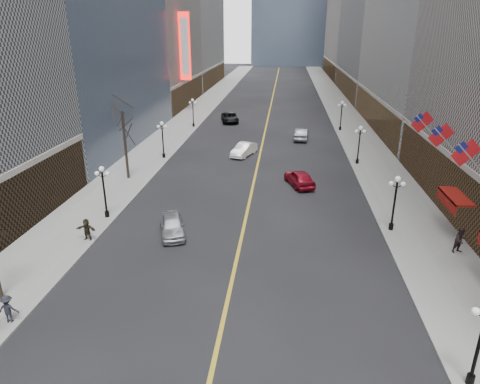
% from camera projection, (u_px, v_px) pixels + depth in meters
% --- Properties ---
extents(sidewalk_east, '(6.00, 230.00, 0.15)m').
position_uv_depth(sidewalk_east, '(351.00, 125.00, 71.21)').
color(sidewalk_east, gray).
rests_on(sidewalk_east, ground).
extents(sidewalk_west, '(6.00, 230.00, 0.15)m').
position_uv_depth(sidewalk_west, '(186.00, 122.00, 73.93)').
color(sidewalk_west, gray).
rests_on(sidewalk_west, ground).
extents(lane_line, '(0.25, 200.00, 0.02)m').
position_uv_depth(lane_line, '(269.00, 113.00, 81.87)').
color(lane_line, gold).
rests_on(lane_line, ground).
extents(streetlamp_east_1, '(1.26, 0.44, 4.52)m').
position_uv_depth(streetlamp_east_1, '(395.00, 198.00, 33.28)').
color(streetlamp_east_1, black).
rests_on(streetlamp_east_1, sidewalk_east).
extents(streetlamp_east_2, '(1.26, 0.44, 4.52)m').
position_uv_depth(streetlamp_east_2, '(359.00, 141.00, 49.98)').
color(streetlamp_east_2, black).
rests_on(streetlamp_east_2, sidewalk_east).
extents(streetlamp_east_3, '(1.26, 0.44, 4.52)m').
position_uv_depth(streetlamp_east_3, '(341.00, 112.00, 66.69)').
color(streetlamp_east_3, black).
rests_on(streetlamp_east_3, sidewalk_east).
extents(streetlamp_west_1, '(1.26, 0.44, 4.52)m').
position_uv_depth(streetlamp_west_1, '(104.00, 187.00, 35.58)').
color(streetlamp_west_1, black).
rests_on(streetlamp_west_1, sidewalk_west).
extents(streetlamp_west_2, '(1.26, 0.44, 4.52)m').
position_uv_depth(streetlamp_west_2, '(163.00, 136.00, 52.28)').
color(streetlamp_west_2, black).
rests_on(streetlamp_west_2, sidewalk_west).
extents(streetlamp_west_3, '(1.26, 0.44, 4.52)m').
position_uv_depth(streetlamp_west_3, '(193.00, 110.00, 68.99)').
color(streetlamp_west_3, black).
rests_on(streetlamp_west_3, sidewalk_west).
extents(flag_3, '(2.87, 0.12, 2.87)m').
position_uv_depth(flag_3, '(468.00, 155.00, 28.57)').
color(flag_3, '#B2B2B7').
rests_on(flag_3, ground).
extents(flag_4, '(2.87, 0.12, 2.87)m').
position_uv_depth(flag_4, '(443.00, 137.00, 33.22)').
color(flag_4, '#B2B2B7').
rests_on(flag_4, ground).
extents(flag_5, '(2.87, 0.12, 2.87)m').
position_uv_depth(flag_5, '(424.00, 124.00, 37.86)').
color(flag_5, '#B2B2B7').
rests_on(flag_5, ground).
extents(awning_c, '(1.40, 4.00, 0.93)m').
position_uv_depth(awning_c, '(453.00, 198.00, 32.79)').
color(awning_c, maroon).
rests_on(awning_c, ground).
extents(theatre_marquee, '(2.00, 0.55, 12.00)m').
position_uv_depth(theatre_marquee, '(185.00, 47.00, 79.12)').
color(theatre_marquee, red).
rests_on(theatre_marquee, ground).
extents(tree_west_far, '(3.60, 3.60, 7.92)m').
position_uv_depth(tree_west_far, '(123.00, 122.00, 43.82)').
color(tree_west_far, '#2D231C').
rests_on(tree_west_far, sidewalk_west).
extents(car_nb_near, '(3.16, 4.90, 1.55)m').
position_uv_depth(car_nb_near, '(172.00, 225.00, 33.53)').
color(car_nb_near, '#B9BDC2').
rests_on(car_nb_near, ground).
extents(car_nb_mid, '(3.23, 5.15, 1.60)m').
position_uv_depth(car_nb_mid, '(244.00, 150.00, 54.29)').
color(car_nb_mid, white).
rests_on(car_nb_mid, ground).
extents(car_nb_far, '(3.84, 6.26, 1.62)m').
position_uv_depth(car_nb_far, '(230.00, 118.00, 73.55)').
color(car_nb_far, black).
rests_on(car_nb_far, ground).
extents(car_sb_mid, '(3.50, 5.25, 1.66)m').
position_uv_depth(car_sb_mid, '(299.00, 178.00, 43.93)').
color(car_sb_mid, maroon).
rests_on(car_sb_mid, ground).
extents(car_sb_far, '(2.27, 5.27, 1.69)m').
position_uv_depth(car_sb_far, '(302.00, 134.00, 62.08)').
color(car_sb_far, '#55595D').
rests_on(car_sb_far, ground).
extents(ped_east_walk, '(1.07, 0.82, 1.95)m').
position_uv_depth(ped_east_walk, '(461.00, 240.00, 30.42)').
color(ped_east_walk, black).
rests_on(ped_east_walk, sidewalk_east).
extents(ped_west_walk, '(1.10, 0.54, 1.64)m').
position_uv_depth(ped_west_walk, '(8.00, 309.00, 23.24)').
color(ped_west_walk, black).
rests_on(ped_west_walk, sidewalk_west).
extents(ped_west_far, '(1.62, 0.63, 1.71)m').
position_uv_depth(ped_west_far, '(87.00, 229.00, 32.32)').
color(ped_west_far, black).
rests_on(ped_west_far, sidewalk_west).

